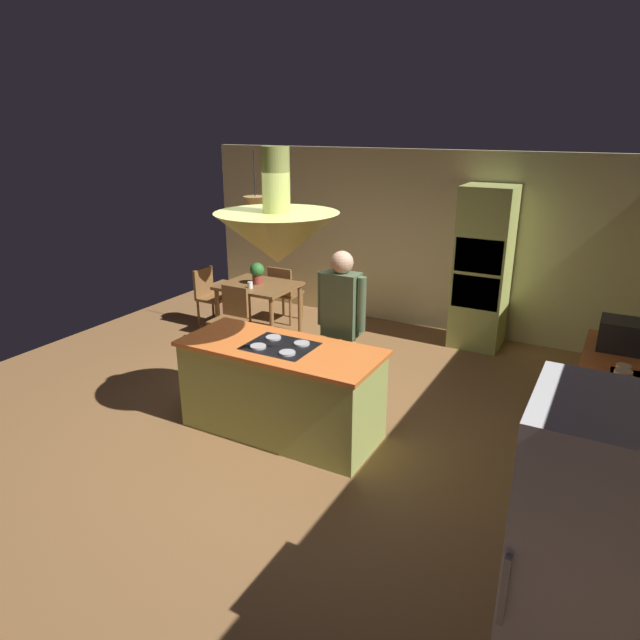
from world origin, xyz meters
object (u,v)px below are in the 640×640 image
object	(u,v)px
refrigerator	(591,577)
dining_table	(259,292)
person_at_island	(341,322)
canister_flour	(621,391)
chair_by_back_wall	(284,291)
chair_at_corner	(209,293)
microwave_on_counter	(626,336)
canister_sugar	(622,382)
oven_tower	(482,268)
chair_facing_island	(231,315)
cup_on_table	(250,285)
canister_tea	(622,375)
kitchen_island	(281,389)
potted_plant_on_table	(257,272)

from	to	relation	value
refrigerator	dining_table	xyz separation A→B (m)	(-4.50, 3.80, -0.24)
refrigerator	person_at_island	bearing A→B (deg)	136.37
dining_table	canister_flour	bearing A→B (deg)	-22.08
chair_by_back_wall	canister_flour	bearing A→B (deg)	151.26
refrigerator	chair_at_corner	bearing A→B (deg)	144.81
refrigerator	microwave_on_counter	xyz separation A→B (m)	(0.04, 3.15, 0.16)
canister_sugar	canister_flour	bearing A→B (deg)	-90.00
refrigerator	canister_flour	world-z (taller)	refrigerator
oven_tower	person_at_island	xyz separation A→B (m)	(-0.80, -2.56, -0.08)
canister_sugar	oven_tower	bearing A→B (deg)	121.82
canister_flour	canister_sugar	bearing A→B (deg)	90.00
person_at_island	canister_sugar	world-z (taller)	person_at_island
oven_tower	person_at_island	world-z (taller)	oven_tower
chair_facing_island	dining_table	bearing A→B (deg)	90.00
cup_on_table	microwave_on_counter	distance (m)	4.55
canister_sugar	canister_tea	xyz separation A→B (m)	(0.00, 0.18, -0.01)
oven_tower	canister_flour	world-z (taller)	oven_tower
chair_by_back_wall	canister_sugar	size ratio (longest dim) A/B	4.50
canister_flour	dining_table	bearing A→B (deg)	157.92
chair_facing_island	canister_tea	bearing A→B (deg)	-10.40
kitchen_island	chair_facing_island	size ratio (longest dim) A/B	2.24
canister_tea	dining_table	bearing A→B (deg)	161.93
person_at_island	cup_on_table	distance (m)	2.33
chair_facing_island	chair_at_corner	size ratio (longest dim) A/B	1.00
chair_at_corner	canister_tea	world-z (taller)	canister_tea
canister_tea	kitchen_island	bearing A→B (deg)	-167.71
canister_sugar	microwave_on_counter	distance (m)	1.01
chair_by_back_wall	oven_tower	bearing A→B (deg)	-169.98
canister_tea	microwave_on_counter	bearing A→B (deg)	90.00
refrigerator	potted_plant_on_table	world-z (taller)	refrigerator
canister_flour	canister_tea	distance (m)	0.36
potted_plant_on_table	canister_flour	world-z (taller)	canister_flour
chair_facing_island	potted_plant_on_table	size ratio (longest dim) A/B	2.90
dining_table	chair_by_back_wall	xyz separation A→B (m)	(0.00, 0.65, -0.15)
chair_at_corner	cup_on_table	size ratio (longest dim) A/B	9.67
dining_table	person_at_island	distance (m)	2.47
cup_on_table	canister_tea	bearing A→B (deg)	-15.64
dining_table	potted_plant_on_table	xyz separation A→B (m)	(-0.03, 0.03, 0.28)
refrigerator	canister_sugar	size ratio (longest dim) A/B	9.22
refrigerator	dining_table	distance (m)	5.89
refrigerator	chair_at_corner	distance (m)	6.60
refrigerator	chair_by_back_wall	size ratio (longest dim) A/B	2.05
cup_on_table	canister_flour	xyz separation A→B (m)	(4.53, -1.63, 0.20)
refrigerator	chair_by_back_wall	bearing A→B (deg)	135.33
person_at_island	canister_flour	distance (m)	2.58
oven_tower	cup_on_table	world-z (taller)	oven_tower
chair_facing_island	canister_flour	size ratio (longest dim) A/B	4.58
oven_tower	chair_at_corner	size ratio (longest dim) A/B	2.47
cup_on_table	potted_plant_on_table	bearing A→B (deg)	100.35
chair_by_back_wall	canister_sugar	bearing A→B (deg)	153.03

